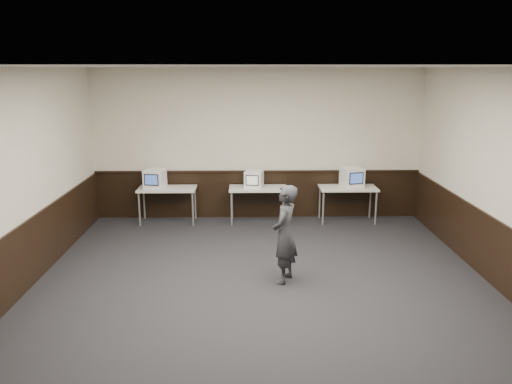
# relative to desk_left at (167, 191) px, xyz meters

# --- Properties ---
(floor) EXTENTS (8.00, 8.00, 0.00)m
(floor) POSITION_rel_desk_left_xyz_m (1.90, -3.60, -0.68)
(floor) COLOR black
(floor) RESTS_ON ground
(ceiling) EXTENTS (8.00, 8.00, 0.00)m
(ceiling) POSITION_rel_desk_left_xyz_m (1.90, -3.60, 2.52)
(ceiling) COLOR white
(ceiling) RESTS_ON back_wall
(back_wall) EXTENTS (7.00, 0.00, 7.00)m
(back_wall) POSITION_rel_desk_left_xyz_m (1.90, 0.40, 0.92)
(back_wall) COLOR beige
(back_wall) RESTS_ON ground
(front_wall) EXTENTS (7.00, 0.00, 7.00)m
(front_wall) POSITION_rel_desk_left_xyz_m (1.90, -7.60, 0.92)
(front_wall) COLOR beige
(front_wall) RESTS_ON ground
(left_wall) EXTENTS (0.00, 8.00, 8.00)m
(left_wall) POSITION_rel_desk_left_xyz_m (-1.60, -3.60, 0.92)
(left_wall) COLOR beige
(left_wall) RESTS_ON ground
(wainscot_back) EXTENTS (6.98, 0.04, 1.00)m
(wainscot_back) POSITION_rel_desk_left_xyz_m (1.90, 0.38, -0.18)
(wainscot_back) COLOR black
(wainscot_back) RESTS_ON back_wall
(wainscot_left) EXTENTS (0.04, 7.98, 1.00)m
(wainscot_left) POSITION_rel_desk_left_xyz_m (-1.58, -3.60, -0.18)
(wainscot_left) COLOR black
(wainscot_left) RESTS_ON left_wall
(wainscot_right) EXTENTS (0.04, 7.98, 1.00)m
(wainscot_right) POSITION_rel_desk_left_xyz_m (5.38, -3.60, -0.18)
(wainscot_right) COLOR black
(wainscot_right) RESTS_ON right_wall
(wainscot_rail) EXTENTS (6.98, 0.06, 0.04)m
(wainscot_rail) POSITION_rel_desk_left_xyz_m (1.90, 0.36, 0.34)
(wainscot_rail) COLOR black
(wainscot_rail) RESTS_ON wainscot_back
(desk_left) EXTENTS (1.20, 0.60, 0.75)m
(desk_left) POSITION_rel_desk_left_xyz_m (0.00, 0.00, 0.00)
(desk_left) COLOR silver
(desk_left) RESTS_ON ground
(desk_center) EXTENTS (1.20, 0.60, 0.75)m
(desk_center) POSITION_rel_desk_left_xyz_m (1.90, 0.00, 0.00)
(desk_center) COLOR silver
(desk_center) RESTS_ON ground
(desk_right) EXTENTS (1.20, 0.60, 0.75)m
(desk_right) POSITION_rel_desk_left_xyz_m (3.80, 0.00, 0.00)
(desk_right) COLOR silver
(desk_right) RESTS_ON ground
(emac_left) EXTENTS (0.46, 0.48, 0.40)m
(emac_left) POSITION_rel_desk_left_xyz_m (-0.24, -0.01, 0.27)
(emac_left) COLOR white
(emac_left) RESTS_ON desk_left
(emac_center) EXTENTS (0.43, 0.44, 0.36)m
(emac_center) POSITION_rel_desk_left_xyz_m (1.82, -0.01, 0.25)
(emac_center) COLOR white
(emac_center) RESTS_ON desk_center
(emac_right) EXTENTS (0.49, 0.51, 0.41)m
(emac_right) POSITION_rel_desk_left_xyz_m (3.88, 0.04, 0.28)
(emac_right) COLOR white
(emac_right) RESTS_ON desk_right
(person) EXTENTS (0.54, 0.65, 1.51)m
(person) POSITION_rel_desk_left_xyz_m (2.24, -3.06, 0.08)
(person) COLOR #292A2E
(person) RESTS_ON ground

